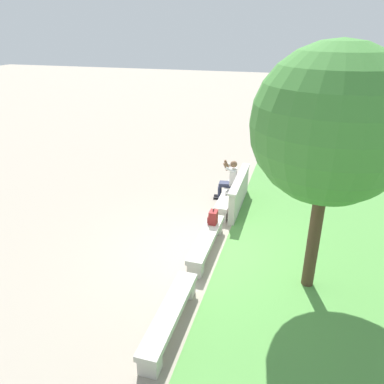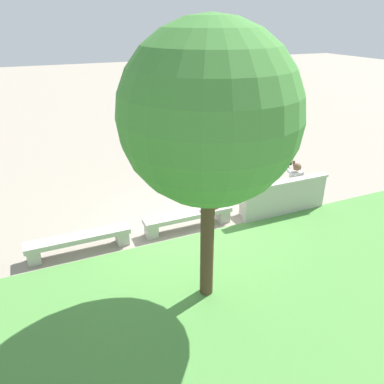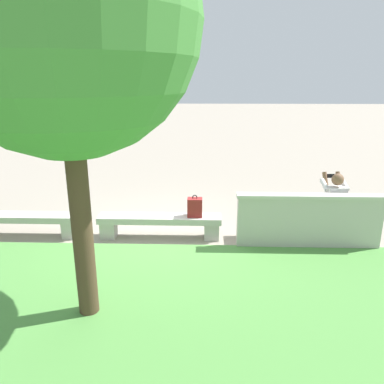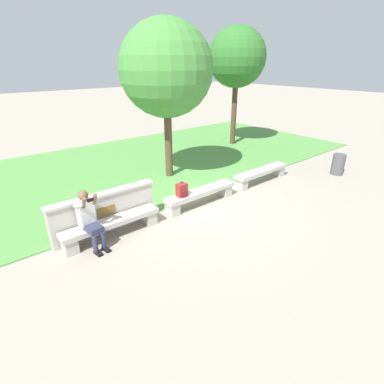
{
  "view_description": "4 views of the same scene",
  "coord_description": "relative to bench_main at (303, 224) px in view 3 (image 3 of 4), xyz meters",
  "views": [
    {
      "loc": [
        7.82,
        1.92,
        5.24
      ],
      "look_at": [
        -1.4,
        -0.79,
        0.95
      ],
      "focal_mm": 35.0,
      "sensor_mm": 36.0,
      "label": 1
    },
    {
      "loc": [
        3.28,
        7.76,
        4.99
      ],
      "look_at": [
        -0.27,
        -0.4,
        0.82
      ],
      "focal_mm": 35.0,
      "sensor_mm": 36.0,
      "label": 2
    },
    {
      "loc": [
        -0.83,
        6.7,
        2.98
      ],
      "look_at": [
        -0.62,
        -0.2,
        0.87
      ],
      "focal_mm": 35.0,
      "sensor_mm": 36.0,
      "label": 3
    },
    {
      "loc": [
        -5.18,
        -5.87,
        3.82
      ],
      "look_at": [
        -0.69,
        -0.45,
        0.73
      ],
      "focal_mm": 28.0,
      "sensor_mm": 36.0,
      "label": 4
    }
  ],
  "objects": [
    {
      "name": "ground_plane",
      "position": [
        2.74,
        0.0,
        -0.31
      ],
      "size": [
        80.0,
        80.0,
        0.0
      ],
      "primitive_type": "plane",
      "color": "gray"
    },
    {
      "name": "bench_main",
      "position": [
        0.0,
        0.0,
        0.0
      ],
      "size": [
        2.36,
        0.4,
        0.45
      ],
      "color": "#B7B2A8",
      "rests_on": "ground"
    },
    {
      "name": "bench_near",
      "position": [
        2.74,
        0.0,
        0.0
      ],
      "size": [
        2.36,
        0.4,
        0.45
      ],
      "color": "#B7B2A8",
      "rests_on": "ground"
    },
    {
      "name": "bench_mid",
      "position": [
        5.49,
        0.0,
        0.0
      ],
      "size": [
        2.36,
        0.4,
        0.45
      ],
      "color": "#B7B2A8",
      "rests_on": "ground"
    },
    {
      "name": "backrest_wall_with_plaque",
      "position": [
        0.0,
        0.34,
        0.21
      ],
      "size": [
        2.63,
        0.24,
        1.01
      ],
      "color": "#B7B2A8",
      "rests_on": "ground"
    },
    {
      "name": "person_photographer",
      "position": [
        -0.53,
        -0.08,
        0.43
      ],
      "size": [
        0.5,
        0.75,
        1.32
      ],
      "color": "black",
      "rests_on": "ground"
    },
    {
      "name": "backpack",
      "position": [
        2.07,
        -0.0,
        0.32
      ],
      "size": [
        0.28,
        0.24,
        0.43
      ],
      "color": "maroon",
      "rests_on": "bench_near"
    },
    {
      "name": "tree_behind_wall",
      "position": [
        3.4,
        2.46,
        3.25
      ],
      "size": [
        2.98,
        2.98,
        5.06
      ],
      "color": "#4C3826",
      "rests_on": "ground"
    }
  ]
}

